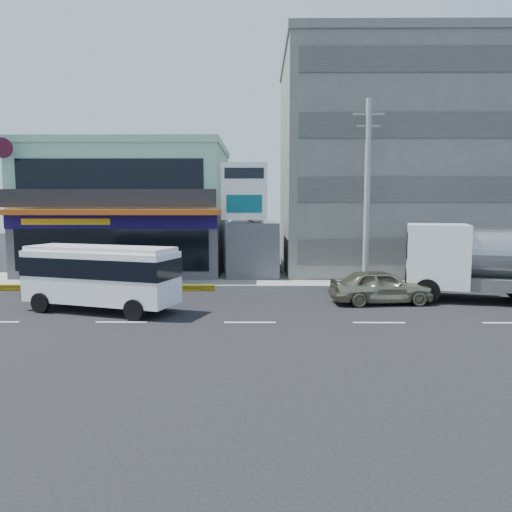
{
  "coord_description": "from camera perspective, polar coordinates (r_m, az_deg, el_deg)",
  "views": [
    {
      "loc": [
        0.39,
        -18.96,
        4.55
      ],
      "look_at": [
        0.2,
        3.83,
        2.2
      ],
      "focal_mm": 35.0,
      "sensor_mm": 36.0,
      "label": 1
    }
  ],
  "objects": [
    {
      "name": "shop_building",
      "position": [
        33.96,
        -13.89,
        4.78
      ],
      "size": [
        12.4,
        11.7,
        8.0
      ],
      "color": "#454449",
      "rests_on": "ground"
    },
    {
      "name": "utility_pole_near",
      "position": [
        26.96,
        12.57,
        7.02
      ],
      "size": [
        1.6,
        0.3,
        10.0
      ],
      "color": "#999993",
      "rests_on": "ground"
    },
    {
      "name": "gap_structure",
      "position": [
        31.09,
        -0.26,
        0.72
      ],
      "size": [
        3.0,
        6.0,
        3.5
      ],
      "primitive_type": "cube",
      "color": "#454449",
      "rests_on": "ground"
    },
    {
      "name": "sidewalk",
      "position": [
        29.16,
        9.57,
        -2.87
      ],
      "size": [
        70.0,
        5.0,
        0.3
      ],
      "primitive_type": "cube",
      "color": "gray",
      "rests_on": "ground"
    },
    {
      "name": "billboard",
      "position": [
        28.18,
        -1.35,
        6.65
      ],
      "size": [
        2.6,
        0.18,
        6.9
      ],
      "color": "gray",
      "rests_on": "ground"
    },
    {
      "name": "concrete_building",
      "position": [
        35.38,
        16.46,
        9.62
      ],
      "size": [
        16.0,
        12.0,
        14.0
      ],
      "primitive_type": "cube",
      "color": "slate",
      "rests_on": "ground"
    },
    {
      "name": "motorcycle_rider",
      "position": [
        26.54,
        -18.97,
        -2.59
      ],
      "size": [
        1.91,
        0.83,
        2.37
      ],
      "color": "maroon",
      "rests_on": "ground"
    },
    {
      "name": "tanker_truck",
      "position": [
        25.86,
        26.21,
        -0.51
      ],
      "size": [
        9.56,
        5.06,
        3.62
      ],
      "color": "white",
      "rests_on": "ground"
    },
    {
      "name": "sedan",
      "position": [
        23.75,
        14.07,
        -3.39
      ],
      "size": [
        4.82,
        2.32,
        1.59
      ],
      "primitive_type": "imported",
      "rotation": [
        0.0,
        0.0,
        1.67
      ],
      "color": "#9C9677",
      "rests_on": "ground"
    },
    {
      "name": "satellite_dish",
      "position": [
        29.98,
        -0.28,
        4.02
      ],
      "size": [
        1.5,
        1.5,
        0.15
      ],
      "primitive_type": "cylinder",
      "color": "slate",
      "rests_on": "gap_structure"
    },
    {
      "name": "minibus",
      "position": [
        22.2,
        -17.35,
        -1.85
      ],
      "size": [
        7.0,
        4.11,
        2.79
      ],
      "color": "white",
      "rests_on": "ground"
    },
    {
      "name": "ground",
      "position": [
        19.5,
        -0.7,
        -7.61
      ],
      "size": [
        120.0,
        120.0,
        0.0
      ],
      "primitive_type": "plane",
      "color": "black",
      "rests_on": "ground"
    }
  ]
}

